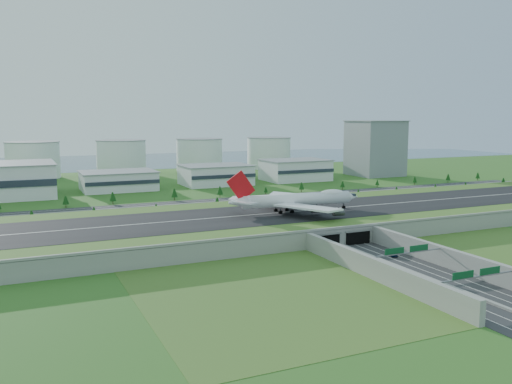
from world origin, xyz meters
name	(u,v)px	position (x,y,z in m)	size (l,w,h in m)	color
ground	(292,226)	(0.00, 0.00, 0.00)	(1200.00, 1200.00, 0.00)	#2F5A1C
airfield_deck	(292,219)	(0.00, -0.09, 4.12)	(520.00, 100.00, 9.20)	gray
underpass_road	(414,265)	(0.00, -99.42, 3.43)	(38.80, 120.40, 8.00)	#28282B
sign_gantry_near	(407,254)	(0.00, -95.04, 6.95)	(38.70, 0.70, 9.80)	gray
sign_gantry_far	(476,278)	(0.00, -130.04, 6.95)	(38.70, 0.70, 9.80)	gray
north_expressway	(229,202)	(0.00, 95.00, 0.06)	(560.00, 36.00, 0.12)	#28282B
tree_row	(231,194)	(3.18, 98.12, 4.61)	(508.08, 48.69, 8.50)	#3D2819
hangar_mid_a	(118,181)	(-60.00, 190.00, 7.50)	(58.00, 42.00, 15.00)	silver
hangar_mid_b	(216,175)	(25.00, 190.00, 8.50)	(58.00, 42.00, 17.00)	silver
hangar_mid_c	(295,170)	(105.00, 190.00, 9.50)	(58.00, 42.00, 19.00)	silver
office_tower	(375,148)	(200.00, 195.00, 27.50)	(46.00, 46.00, 55.00)	gray
fuel_tank_a	(33,160)	(-120.00, 310.00, 17.50)	(50.00, 50.00, 35.00)	white
fuel_tank_b	(121,158)	(-35.00, 310.00, 17.50)	(50.00, 50.00, 35.00)	white
fuel_tank_c	(199,155)	(50.00, 310.00, 17.50)	(50.00, 50.00, 35.00)	white
fuel_tank_d	(269,153)	(135.00, 310.00, 17.50)	(50.00, 50.00, 35.00)	white
bay_water	(124,161)	(0.00, 480.00, 0.03)	(1200.00, 260.00, 0.06)	#39546D
boeing_747	(296,200)	(2.14, -0.53, 14.83)	(78.42, 73.86, 24.24)	white
car_0	(369,263)	(-8.68, -82.84, 0.90)	(1.84, 4.57, 1.56)	#B0B1B5
car_1	(411,284)	(-11.44, -111.28, 0.79)	(1.42, 4.08, 1.34)	silver
car_2	(393,254)	(9.27, -75.27, 0.90)	(2.60, 5.63, 1.57)	#0D2044
car_5	(282,196)	(45.28, 100.90, 0.92)	(1.69, 4.84, 1.60)	black
car_6	(441,188)	(188.19, 87.62, 0.82)	(2.33, 5.06, 1.41)	silver
car_7	(216,200)	(-7.92, 100.27, 0.85)	(2.06, 5.06, 1.47)	white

